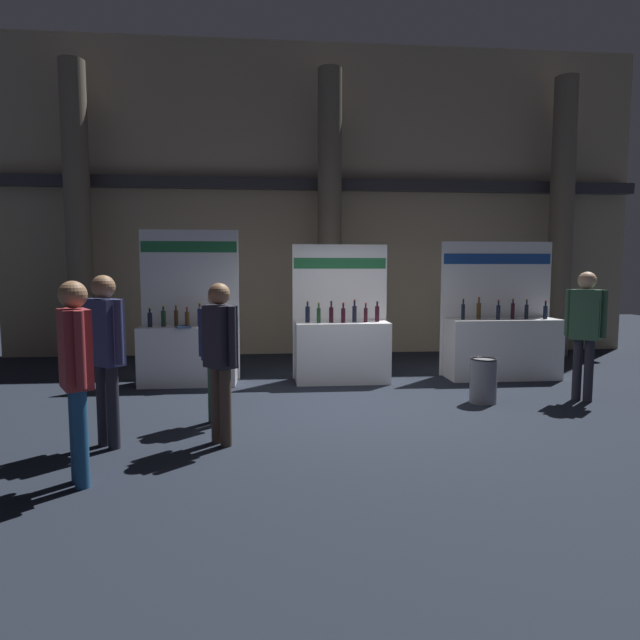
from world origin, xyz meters
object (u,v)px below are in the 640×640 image
(exhibitor_booth_0, at_px, (189,347))
(visitor_5, at_px, (220,350))
(exhibitor_booth_1, at_px, (342,346))
(exhibitor_booth_2, at_px, (502,343))
(visitor_7, at_px, (218,345))
(trash_bin, at_px, (483,380))
(visitor_3, at_px, (76,365))
(visitor_6, at_px, (585,323))
(visitor_4, at_px, (106,345))

(exhibitor_booth_0, bearing_deg, visitor_5, -75.16)
(exhibitor_booth_1, relative_size, exhibitor_booth_2, 0.97)
(visitor_5, distance_m, visitor_7, 0.82)
(trash_bin, bearing_deg, visitor_3, -152.26)
(exhibitor_booth_2, height_order, visitor_5, exhibitor_booth_2)
(visitor_3, relative_size, visitor_6, 0.96)
(trash_bin, relative_size, visitor_3, 0.36)
(trash_bin, distance_m, visitor_3, 5.27)
(visitor_3, relative_size, visitor_7, 1.09)
(visitor_6, bearing_deg, visitor_3, -117.04)
(visitor_6, bearing_deg, visitor_7, -131.59)
(exhibitor_booth_2, xyz_separation_m, trash_bin, (-0.99, -1.64, -0.30))
(exhibitor_booth_0, height_order, trash_bin, exhibitor_booth_0)
(exhibitor_booth_0, bearing_deg, exhibitor_booth_2, 0.08)
(exhibitor_booth_1, xyz_separation_m, trash_bin, (1.80, -1.59, -0.28))
(exhibitor_booth_2, bearing_deg, visitor_3, -144.06)
(exhibitor_booth_2, bearing_deg, visitor_7, -153.54)
(visitor_5, bearing_deg, visitor_3, -89.82)
(visitor_5, distance_m, visitor_6, 5.16)
(visitor_4, relative_size, visitor_6, 0.98)
(exhibitor_booth_0, height_order, exhibitor_booth_2, exhibitor_booth_0)
(exhibitor_booth_1, distance_m, visitor_6, 3.67)
(visitor_4, height_order, visitor_6, visitor_6)
(visitor_4, height_order, visitor_5, visitor_4)
(trash_bin, height_order, visitor_6, visitor_6)
(exhibitor_booth_1, xyz_separation_m, visitor_6, (3.25, -1.62, 0.52))
(visitor_3, xyz_separation_m, visitor_7, (1.01, 1.78, -0.10))
(visitor_3, height_order, visitor_5, visitor_3)
(visitor_5, xyz_separation_m, visitor_7, (-0.11, 0.81, -0.06))
(exhibitor_booth_1, height_order, visitor_4, exhibitor_booth_1)
(visitor_6, bearing_deg, visitor_4, -125.60)
(trash_bin, bearing_deg, visitor_6, -1.06)
(trash_bin, xyz_separation_m, visitor_7, (-3.61, -0.65, 0.64))
(visitor_3, bearing_deg, visitor_4, 153.45)
(visitor_3, bearing_deg, exhibitor_booth_2, 96.15)
(exhibitor_booth_0, xyz_separation_m, trash_bin, (4.32, -1.63, -0.29))
(visitor_4, bearing_deg, exhibitor_booth_2, -112.78)
(exhibitor_booth_1, height_order, exhibitor_booth_2, exhibitor_booth_2)
(trash_bin, bearing_deg, visitor_7, -169.77)
(visitor_5, xyz_separation_m, visitor_6, (4.95, 1.44, 0.09))
(exhibitor_booth_2, bearing_deg, exhibitor_booth_1, -179.01)
(exhibitor_booth_0, height_order, visitor_7, exhibitor_booth_0)
(visitor_5, bearing_deg, visitor_7, 147.04)
(trash_bin, distance_m, visitor_5, 3.86)
(exhibitor_booth_2, bearing_deg, trash_bin, -121.22)
(exhibitor_booth_2, xyz_separation_m, visitor_6, (0.46, -1.67, 0.50))
(exhibitor_booth_1, xyz_separation_m, visitor_5, (-1.70, -3.05, 0.42))
(exhibitor_booth_0, relative_size, visitor_4, 1.40)
(visitor_3, bearing_deg, exhibitor_booth_1, 115.13)
(exhibitor_booth_1, height_order, visitor_5, exhibitor_booth_1)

